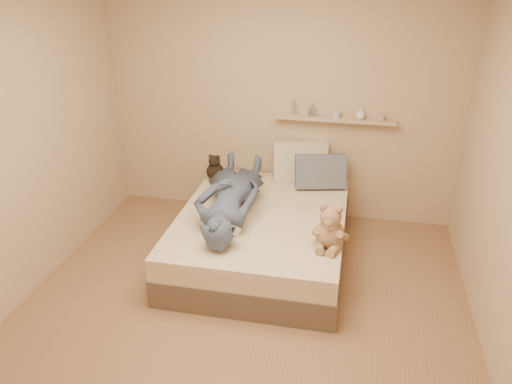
% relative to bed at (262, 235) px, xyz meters
% --- Properties ---
extents(room, '(3.80, 3.80, 3.80)m').
position_rel_bed_xyz_m(room, '(0.00, -0.93, 1.08)').
color(room, '#876145').
rests_on(room, ground).
extents(bed, '(1.50, 1.90, 0.45)m').
position_rel_bed_xyz_m(bed, '(0.00, 0.00, 0.00)').
color(bed, brown).
rests_on(bed, floor).
extents(game_console, '(0.19, 0.14, 0.06)m').
position_rel_bed_xyz_m(game_console, '(-0.14, -0.60, 0.38)').
color(game_console, silver).
rests_on(game_console, bed).
extents(teddy_bear, '(0.32, 0.31, 0.39)m').
position_rel_bed_xyz_m(teddy_bear, '(0.63, -0.45, 0.38)').
color(teddy_bear, '#A37759').
rests_on(teddy_bear, bed).
extents(dark_plush, '(0.18, 0.18, 0.28)m').
position_rel_bed_xyz_m(dark_plush, '(-0.63, 0.65, 0.35)').
color(dark_plush, black).
rests_on(dark_plush, bed).
extents(pillow_cream, '(0.58, 0.31, 0.41)m').
position_rel_bed_xyz_m(pillow_cream, '(0.23, 0.83, 0.43)').
color(pillow_cream, beige).
rests_on(pillow_cream, bed).
extents(pillow_grey, '(0.54, 0.34, 0.37)m').
position_rel_bed_xyz_m(pillow_grey, '(0.46, 0.69, 0.40)').
color(pillow_grey, slate).
rests_on(pillow_grey, bed).
extents(person, '(0.66, 1.55, 0.36)m').
position_rel_bed_xyz_m(person, '(-0.29, -0.02, 0.41)').
color(person, '#444B6A').
rests_on(person, bed).
extents(wall_shelf, '(1.20, 0.12, 0.03)m').
position_rel_bed_xyz_m(wall_shelf, '(0.55, 0.91, 0.88)').
color(wall_shelf, tan).
rests_on(wall_shelf, wall_back).
extents(shelf_bottles, '(0.92, 0.11, 0.16)m').
position_rel_bed_xyz_m(shelf_bottles, '(0.62, 0.91, 0.95)').
color(shelf_bottles, silver).
rests_on(shelf_bottles, wall_shelf).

